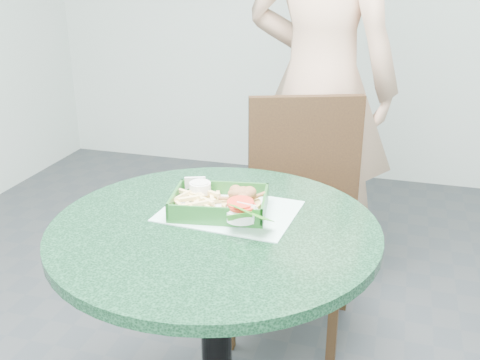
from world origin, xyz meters
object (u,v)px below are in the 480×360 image
(cafe_table, at_px, (215,286))
(sauce_ramekin, at_px, (204,193))
(crab_sandwich, at_px, (240,206))
(dining_chair, at_px, (298,201))
(food_basket, at_px, (220,213))
(diner_person, at_px, (322,34))

(cafe_table, height_order, sauce_ramekin, sauce_ramekin)
(cafe_table, relative_size, crab_sandwich, 8.06)
(dining_chair, xyz_separation_m, food_basket, (-0.10, -0.67, 0.23))
(food_basket, bearing_deg, sauce_ramekin, 141.71)
(food_basket, xyz_separation_m, sauce_ramekin, (-0.06, 0.05, 0.03))
(food_basket, xyz_separation_m, crab_sandwich, (0.06, -0.00, 0.03))
(dining_chair, relative_size, food_basket, 3.62)
(food_basket, relative_size, crab_sandwich, 2.36)
(dining_chair, xyz_separation_m, sauce_ramekin, (-0.17, -0.62, 0.27))
(food_basket, distance_m, sauce_ramekin, 0.09)
(sauce_ramekin, bearing_deg, crab_sandwich, -23.42)
(cafe_table, xyz_separation_m, dining_chair, (0.09, 0.75, -0.05))
(crab_sandwich, distance_m, sauce_ramekin, 0.14)
(diner_person, xyz_separation_m, sauce_ramekin, (-0.18, -0.97, -0.34))
(crab_sandwich, bearing_deg, diner_person, 87.08)
(food_basket, height_order, crab_sandwich, crab_sandwich)
(diner_person, bearing_deg, food_basket, 96.71)
(sauce_ramekin, bearing_deg, cafe_table, -59.87)
(cafe_table, height_order, food_basket, food_basket)
(dining_chair, distance_m, food_basket, 0.72)
(crab_sandwich, bearing_deg, cafe_table, -123.86)
(dining_chair, relative_size, crab_sandwich, 8.52)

